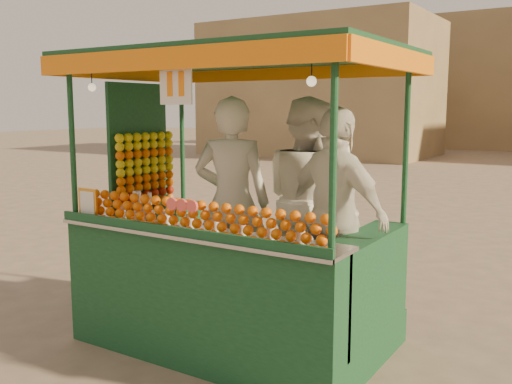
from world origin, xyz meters
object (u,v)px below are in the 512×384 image
Objects in this scene: juice_cart at (223,252)px; vendor_right at (336,216)px; vendor_middle at (308,200)px; vendor_left at (232,202)px.

vendor_right is at bearing 19.75° from juice_cart.
juice_cart is 0.96m from vendor_middle.
vendor_left is at bearing 72.18° from vendor_middle.
vendor_left is 1.00× the size of vendor_middle.
vendor_right is at bearing 170.36° from vendor_middle.
vendor_middle is 0.61m from vendor_right.
vendor_right is (0.47, -0.39, -0.05)m from vendor_middle.
vendor_middle is 1.05× the size of vendor_right.
juice_cart is 1.49× the size of vendor_left.
vendor_right is (0.95, 0.34, 0.37)m from juice_cart.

